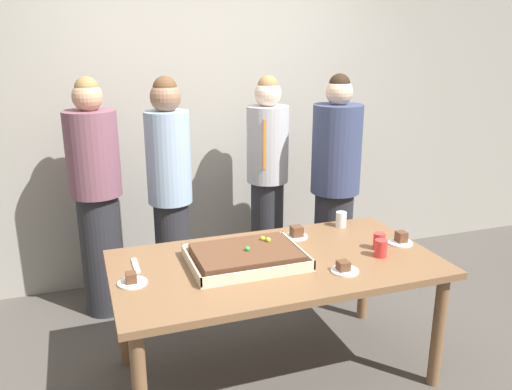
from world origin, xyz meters
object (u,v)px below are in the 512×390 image
object	(u,v)px
party_table	(276,274)
sheet_cake	(246,256)
plated_slice_far_left	(132,280)
plated_slice_far_right	(296,233)
person_green_shirt_behind	(335,187)
person_far_right_suit	(170,194)
plated_slice_near_right	(401,240)
person_striped_tie_right	(267,181)
plated_slice_near_left	(344,268)
drink_cup_far_end	(379,241)
drink_cup_middle	(381,248)
person_serving_front	(97,197)
drink_cup_nearest	(341,219)
cake_server_utensil	(136,266)

from	to	relation	value
party_table	sheet_cake	distance (m)	0.21
plated_slice_far_left	plated_slice_far_right	bearing A→B (deg)	16.64
person_green_shirt_behind	person_far_right_suit	xyz separation A→B (m)	(-1.19, 0.16, 0.02)
sheet_cake	plated_slice_far_right	distance (m)	0.49
plated_slice_near_right	person_far_right_suit	xyz separation A→B (m)	(-1.22, 0.95, 0.14)
person_far_right_suit	party_table	bearing A→B (deg)	8.52
plated_slice_near_right	person_striped_tie_right	world-z (taller)	person_striped_tie_right
plated_slice_near_left	plated_slice_near_right	xyz separation A→B (m)	(0.52, 0.24, 0.00)
sheet_cake	plated_slice_far_left	xyz separation A→B (m)	(-0.63, -0.05, -0.02)
drink_cup_far_end	person_green_shirt_behind	size ratio (longest dim) A/B	0.06
plated_slice_far_right	drink_cup_far_end	size ratio (longest dim) A/B	1.50
party_table	plated_slice_near_left	bearing A→B (deg)	-40.74
drink_cup_middle	person_serving_front	xyz separation A→B (m)	(-1.48, 1.26, 0.09)
plated_slice_near_left	drink_cup_far_end	xyz separation A→B (m)	(0.34, 0.21, 0.03)
party_table	person_far_right_suit	world-z (taller)	person_far_right_suit
drink_cup_middle	plated_slice_far_right	bearing A→B (deg)	127.79
plated_slice_far_right	person_striped_tie_right	bearing A→B (deg)	82.06
sheet_cake	person_striped_tie_right	size ratio (longest dim) A/B	0.38
plated_slice_near_right	plated_slice_far_left	size ratio (longest dim) A/B	1.00
drink_cup_middle	party_table	bearing A→B (deg)	166.67
plated_slice_near_left	person_green_shirt_behind	distance (m)	1.15
plated_slice_near_left	drink_cup_nearest	size ratio (longest dim) A/B	1.50
plated_slice_far_left	person_green_shirt_behind	size ratio (longest dim) A/B	0.09
plated_slice_far_right	person_far_right_suit	distance (m)	0.94
sheet_cake	person_green_shirt_behind	xyz separation A→B (m)	(0.94, 0.76, 0.10)
sheet_cake	person_far_right_suit	world-z (taller)	person_far_right_suit
drink_cup_nearest	person_striped_tie_right	xyz separation A→B (m)	(-0.24, 0.74, 0.10)
plated_slice_far_left	cake_server_utensil	world-z (taller)	plated_slice_far_left
drink_cup_far_end	person_green_shirt_behind	bearing A→B (deg)	80.43
plated_slice_far_right	person_striped_tie_right	size ratio (longest dim) A/B	0.09
plated_slice_far_left	person_far_right_suit	bearing A→B (deg)	68.55
plated_slice_near_right	person_far_right_suit	bearing A→B (deg)	142.06
cake_server_utensil	person_serving_front	world-z (taller)	person_serving_front
plated_slice_near_right	cake_server_utensil	world-z (taller)	plated_slice_near_right
plated_slice_far_left	drink_cup_far_end	world-z (taller)	drink_cup_far_end
plated_slice_near_left	drink_cup_nearest	bearing A→B (deg)	63.06
plated_slice_far_right	drink_cup_nearest	distance (m)	0.37
person_striped_tie_right	plated_slice_near_right	bearing A→B (deg)	47.80
plated_slice_near_right	person_far_right_suit	distance (m)	1.56
party_table	person_far_right_suit	xyz separation A→B (m)	(-0.42, 0.95, 0.24)
drink_cup_nearest	person_green_shirt_behind	world-z (taller)	person_green_shirt_behind
plated_slice_far_right	person_green_shirt_behind	bearing A→B (deg)	43.41
plated_slice_near_left	plated_slice_near_right	distance (m)	0.57
plated_slice_near_left	drink_cup_far_end	distance (m)	0.40
plated_slice_near_left	cake_server_utensil	bearing A→B (deg)	157.10
party_table	drink_cup_far_end	bearing A→B (deg)	-3.78
cake_server_utensil	person_striped_tie_right	distance (m)	1.46
drink_cup_far_end	cake_server_utensil	bearing A→B (deg)	170.51
plated_slice_near_right	person_striped_tie_right	distance (m)	1.21
plated_slice_far_right	person_striped_tie_right	xyz separation A→B (m)	(0.11, 0.82, 0.12)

